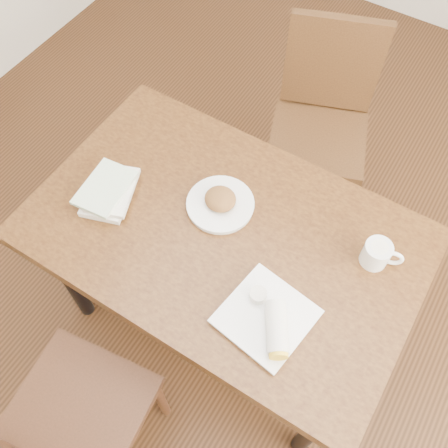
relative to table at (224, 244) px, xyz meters
The scene contains 8 objects.
ground 0.67m from the table, ahead, with size 4.00×5.00×0.01m, color #472814.
table is the anchor object (origin of this frame).
chair_near 0.79m from the table, 98.96° to the right, with size 0.47×0.47×0.95m.
chair_far 0.86m from the table, 91.02° to the left, with size 0.54×0.54×0.95m.
plate_scone 0.15m from the table, 128.88° to the left, with size 0.23×0.23×0.07m.
coffee_mug 0.51m from the table, 19.43° to the left, with size 0.13×0.09×0.09m.
plate_burrito 0.36m from the table, 35.25° to the right, with size 0.28×0.28×0.08m.
book_stack 0.43m from the table, 168.36° to the right, with size 0.22×0.25×0.06m.
Camera 1 is at (0.44, -0.71, 2.17)m, focal length 40.00 mm.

